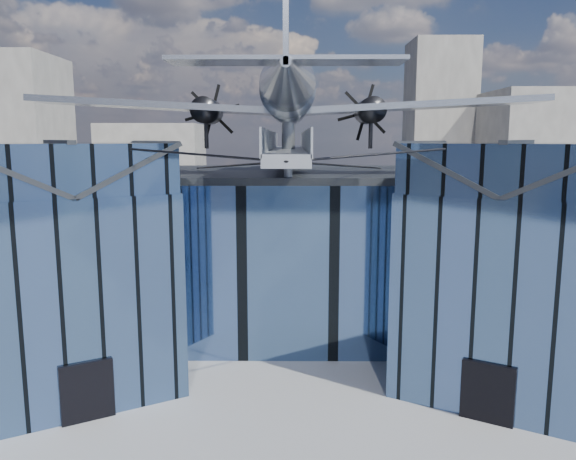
{
  "coord_description": "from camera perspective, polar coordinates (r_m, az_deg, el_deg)",
  "views": [
    {
      "loc": [
        0.2,
        -26.81,
        11.89
      ],
      "look_at": [
        0.0,
        2.0,
        7.2
      ],
      "focal_mm": 35.0,
      "sensor_mm": 36.0,
      "label": 1
    }
  ],
  "objects": [
    {
      "name": "ground_plane",
      "position": [
        29.33,
        -0.03,
        -14.67
      ],
      "size": [
        120.0,
        120.0,
        0.0
      ],
      "primitive_type": "plane",
      "color": "gray"
    },
    {
      "name": "museum",
      "position": [
        33.24,
        0.05,
        -1.77
      ],
      "size": [
        32.88,
        24.5,
        17.6
      ],
      "color": "#45628E",
      "rests_on": "ground"
    },
    {
      "name": "bg_towers",
      "position": [
        77.33,
        1.34,
        7.84
      ],
      "size": [
        77.0,
        24.5,
        26.0
      ],
      "color": "gray",
      "rests_on": "ground"
    }
  ]
}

